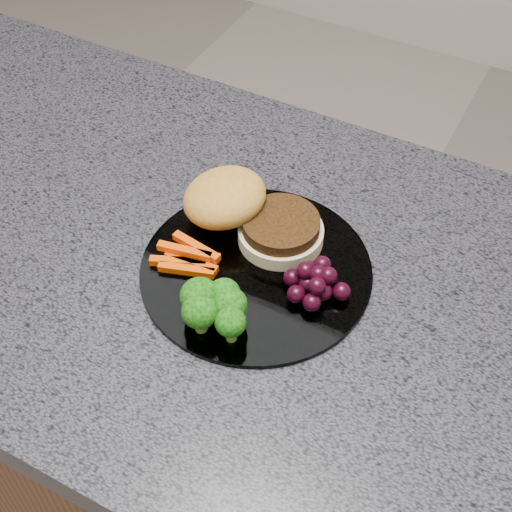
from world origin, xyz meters
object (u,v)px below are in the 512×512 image
Objects in this scene: island_cabinet at (219,444)px; burger at (244,212)px; grape_bunch at (315,282)px; plate at (256,270)px.

burger is at bearing 65.03° from island_cabinet.
burger is at bearing 155.92° from grape_bunch.
island_cabinet is 6.69× the size of burger.
plate is (0.07, 0.00, 0.47)m from island_cabinet.
island_cabinet is at bearing -179.39° from grape_bunch.
burger is (0.02, 0.05, 0.50)m from island_cabinet.
plate reaches higher than island_cabinet.
grape_bunch is at bearing -28.42° from burger.
plate is at bearing -54.66° from burger.
plate is at bearing -179.48° from grape_bunch.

